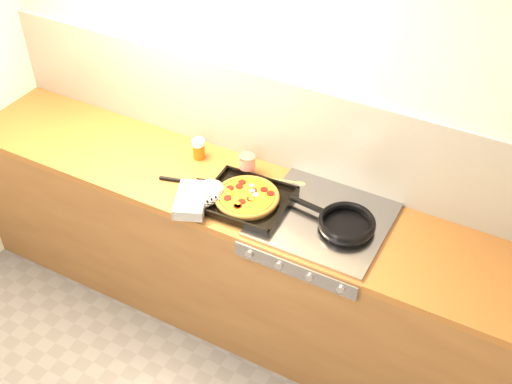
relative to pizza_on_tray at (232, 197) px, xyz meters
The scene contains 9 objects.
room_shell 0.44m from the pizza_on_tray, 92.06° to the left, with size 3.20×3.20×3.20m.
counter_run 0.50m from the pizza_on_tray, 97.54° to the left, with size 3.20×0.62×0.90m.
stovetop 0.45m from the pizza_on_tray, 13.41° to the left, with size 0.60×0.56×0.02m, color #97979D.
pizza_on_tray is the anchor object (origin of this frame).
frying_pan 0.56m from the pizza_on_tray, ahead, with size 0.46×0.30×0.04m.
tomato_can 0.24m from the pizza_on_tray, 101.49° to the left, with size 0.11×0.11×0.12m.
juice_glass 0.42m from the pizza_on_tray, 144.62° to the left, with size 0.07×0.07×0.11m.
wooden_spoon 0.30m from the pizza_on_tray, 61.37° to the left, with size 0.30×0.10×0.02m.
black_spatula 0.28m from the pizza_on_tray, behind, with size 0.28×0.13×0.02m.
Camera 1 is at (1.23, -1.01, 2.95)m, focal length 45.00 mm.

